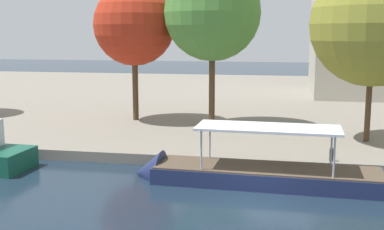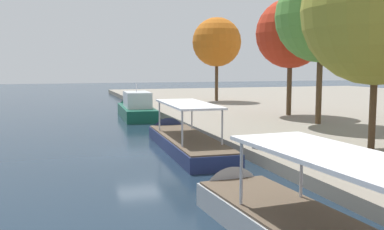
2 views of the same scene
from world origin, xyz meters
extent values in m
plane|color=#192838|center=(0.00, 0.00, 0.00)|extent=(220.00, 220.00, 0.00)
cube|color=gray|center=(0.00, 32.85, 0.31)|extent=(120.00, 55.00, 0.62)
cube|color=navy|center=(0.48, 2.97, 0.16)|extent=(11.48, 3.23, 1.30)
cone|color=navy|center=(-5.71, 3.20, 0.16)|extent=(1.49, 2.58, 2.53)
cube|color=brown|center=(0.48, 2.97, 0.85)|extent=(11.25, 3.08, 0.08)
cylinder|color=#B2B2B7|center=(-2.69, 1.96, 1.86)|extent=(0.10, 0.10, 1.94)
cylinder|color=#B2B2B7|center=(-2.61, 4.21, 1.86)|extent=(0.10, 0.10, 1.94)
cylinder|color=#B2B2B7|center=(3.57, 1.73, 1.86)|extent=(0.10, 0.10, 1.94)
cylinder|color=#B2B2B7|center=(3.65, 3.97, 1.86)|extent=(0.10, 0.10, 1.94)
cube|color=silver|center=(0.48, 2.97, 2.89)|extent=(7.15, 2.84, 0.12)
cylinder|color=#2D2D33|center=(3.86, 5.81, 0.90)|extent=(0.22, 0.22, 0.56)
sphere|color=#2D2D33|center=(3.86, 5.81, 1.25)|extent=(0.25, 0.25, 0.25)
cylinder|color=#4C3823|center=(-10.42, 16.19, 3.19)|extent=(0.45, 0.45, 5.14)
sphere|color=#B22D19|center=(-10.42, 16.19, 8.16)|extent=(6.38, 6.38, 6.38)
sphere|color=#B22D19|center=(-9.82, 16.42, 7.78)|extent=(4.09, 4.09, 4.09)
sphere|color=#B22D19|center=(-10.71, 16.49, 8.93)|extent=(3.08, 3.08, 3.08)
cylinder|color=#4C3823|center=(-4.11, 15.18, 3.48)|extent=(0.45, 0.45, 5.71)
sphere|color=#4C8438|center=(-4.11, 15.18, 9.00)|extent=(7.12, 7.12, 7.12)
sphere|color=#4C8438|center=(-4.37, 15.99, 10.00)|extent=(4.72, 4.72, 4.72)
cylinder|color=#4C3823|center=(6.55, 11.38, 2.88)|extent=(0.36, 0.36, 4.51)
sphere|color=olive|center=(6.55, 11.38, 8.06)|extent=(7.80, 7.80, 7.80)
sphere|color=olive|center=(5.03, 11.62, 7.54)|extent=(4.11, 4.11, 4.11)
camera|label=1|loc=(1.14, -20.85, 7.50)|focal=45.48mm
camera|label=2|loc=(25.61, -4.70, 5.18)|focal=40.87mm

